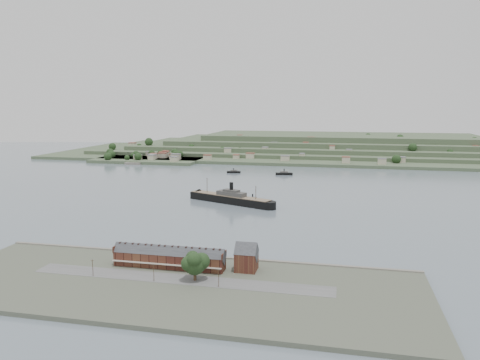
% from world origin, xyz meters
% --- Properties ---
extents(ground, '(1400.00, 1400.00, 0.00)m').
position_xyz_m(ground, '(0.00, 0.00, 0.00)').
color(ground, slate).
rests_on(ground, ground).
extents(near_shore, '(220.00, 80.00, 2.60)m').
position_xyz_m(near_shore, '(0.00, -186.75, 1.01)').
color(near_shore, '#4C5142').
rests_on(near_shore, ground).
extents(terrace_row, '(55.60, 9.80, 11.07)m').
position_xyz_m(terrace_row, '(-10.00, -168.02, 6.84)').
color(terrace_row, '#471E19').
rests_on(terrace_row, ground).
extents(gabled_building, '(10.40, 10.18, 14.09)m').
position_xyz_m(gabled_building, '(27.50, -164.00, 8.19)').
color(gabled_building, '#471E19').
rests_on(gabled_building, ground).
extents(far_peninsula, '(760.00, 309.00, 30.00)m').
position_xyz_m(far_peninsula, '(27.91, 393.10, 11.88)').
color(far_peninsula, '#3C4F34').
rests_on(far_peninsula, ground).
extents(steamship, '(82.64, 41.78, 20.93)m').
position_xyz_m(steamship, '(-20.84, -7.20, 3.86)').
color(steamship, black).
rests_on(steamship, ground).
extents(tugboat, '(15.64, 5.39, 6.91)m').
position_xyz_m(tugboat, '(-1.41, 0.19, 1.68)').
color(tugboat, black).
rests_on(tugboat, ground).
extents(ferry_west, '(16.71, 6.94, 6.08)m').
position_xyz_m(ferry_west, '(-54.84, 158.07, 1.46)').
color(ferry_west, black).
rests_on(ferry_west, ground).
extents(ferry_east, '(19.95, 9.02, 7.23)m').
position_xyz_m(ferry_east, '(5.16, 155.56, 1.74)').
color(ferry_east, black).
rests_on(ferry_east, ground).
extents(fig_tree, '(12.40, 10.74, 13.84)m').
position_xyz_m(fig_tree, '(7.88, -182.27, 10.45)').
color(fig_tree, '#412E1E').
rests_on(fig_tree, ground).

